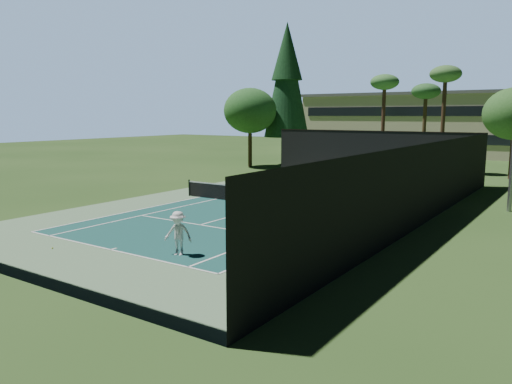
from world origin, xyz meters
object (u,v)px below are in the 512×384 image
tennis_net (270,197)px  tennis_ball_a (52,248)px  tennis_ball_b (240,196)px  tennis_ball_d (218,190)px  park_bench (324,169)px  player (178,233)px  tennis_ball_c (291,197)px  trash_bin (353,172)px

tennis_net → tennis_ball_a: tennis_net is taller
tennis_ball_b → tennis_ball_d: size_ratio=0.81×
tennis_ball_d → park_bench: size_ratio=0.05×
tennis_ball_a → tennis_ball_b: bearing=95.4°
player → park_bench: 27.57m
tennis_ball_b → tennis_ball_c: (2.87, 1.77, -0.00)m
tennis_ball_a → tennis_ball_d: size_ratio=0.89×
tennis_ball_b → trash_bin: size_ratio=0.06×
player → tennis_ball_b: (-6.21, 12.52, -0.83)m
tennis_ball_b → player: bearing=-63.6°
tennis_ball_c → tennis_ball_d: size_ratio=0.78×
tennis_ball_b → tennis_ball_d: bearing=153.9°
player → tennis_ball_b: size_ratio=28.17×
tennis_ball_b → tennis_ball_c: tennis_ball_b is taller
tennis_ball_a → trash_bin: size_ratio=0.07×
tennis_ball_c → trash_bin: size_ratio=0.06×
tennis_ball_c → trash_bin: (-0.76, 12.02, 0.45)m
tennis_ball_c → trash_bin: bearing=93.6°
tennis_ball_d → park_bench: (2.05, 12.69, 0.51)m
tennis_ball_c → park_bench: park_bench is taller
trash_bin → park_bench: bearing=173.7°
tennis_ball_d → trash_bin: size_ratio=0.08×
park_bench → trash_bin: bearing=-6.3°
player → tennis_ball_a: bearing=-173.9°
player → tennis_ball_d: size_ratio=22.83×
tennis_ball_c → park_bench: 12.92m
tennis_ball_b → tennis_ball_c: 3.37m
player → park_bench: size_ratio=1.15×
tennis_ball_a → park_bench: park_bench is taller
tennis_ball_b → park_bench: park_bench is taller
player → tennis_ball_d: (-9.13, 13.95, -0.82)m
tennis_ball_c → tennis_ball_a: bearing=-95.2°
tennis_net → tennis_ball_b: size_ratio=211.39×
tennis_ball_a → trash_bin: 28.52m
tennis_ball_a → trash_bin: bearing=88.5°
tennis_net → tennis_ball_d: tennis_net is taller
player → trash_bin: player is taller
tennis_ball_a → tennis_ball_b: size_ratio=1.10×
park_bench → tennis_net: bearing=-74.6°
trash_bin → tennis_net: bearing=-85.0°
park_bench → trash_bin: park_bench is taller
tennis_net → player: 11.24m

